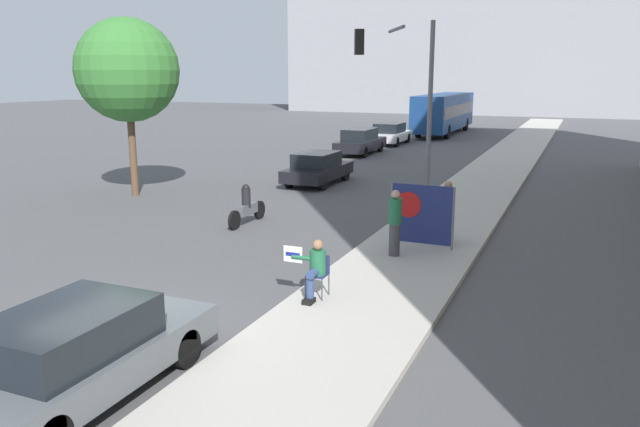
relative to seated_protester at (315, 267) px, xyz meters
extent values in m
plane|color=#4F4F51|center=(-2.55, -2.97, -0.79)|extent=(160.00, 160.00, 0.00)
cube|color=#B7B2A8|center=(1.02, 12.03, -0.72)|extent=(3.10, 90.00, 0.13)
cube|color=#99999E|center=(-4.55, 67.48, 10.33)|extent=(52.00, 12.00, 22.24)
cylinder|color=#474C56|center=(-0.16, -0.13, -0.43)|extent=(0.03, 0.03, 0.46)
cylinder|color=#474C56|center=(0.21, -0.13, -0.43)|extent=(0.03, 0.03, 0.46)
cylinder|color=#474C56|center=(-0.16, 0.24, -0.43)|extent=(0.03, 0.03, 0.46)
cylinder|color=#474C56|center=(0.21, 0.24, -0.43)|extent=(0.03, 0.03, 0.46)
cube|color=navy|center=(0.02, 0.06, -0.19)|extent=(0.40, 0.40, 0.02)
cube|color=navy|center=(0.02, 0.25, 0.01)|extent=(0.40, 0.02, 0.38)
cylinder|color=#334775|center=(0.02, -0.10, -0.09)|extent=(0.18, 0.42, 0.18)
cylinder|color=#334775|center=(0.02, -0.31, -0.43)|extent=(0.16, 0.16, 0.46)
cube|color=black|center=(0.02, -0.37, -0.61)|extent=(0.20, 0.28, 0.10)
cylinder|color=#236642|center=(0.02, 0.09, 0.08)|extent=(0.34, 0.34, 0.52)
sphere|color=#936B4C|center=(0.02, 0.09, 0.45)|extent=(0.22, 0.22, 0.22)
cylinder|color=#236642|center=(-0.31, 0.01, 0.16)|extent=(0.45, 0.09, 0.09)
cube|color=white|center=(-0.51, 0.01, 0.21)|extent=(0.43, 0.02, 0.34)
cube|color=navy|center=(-0.51, -0.01, 0.21)|extent=(0.32, 0.01, 0.08)
cylinder|color=#424247|center=(0.63, 3.61, -0.24)|extent=(0.28, 0.28, 0.83)
cylinder|color=#236642|center=(0.63, 3.61, 0.50)|extent=(0.34, 0.34, 0.65)
sphere|color=tan|center=(0.63, 3.61, 0.93)|extent=(0.22, 0.22, 0.22)
cylinder|color=#424247|center=(1.59, 5.40, -0.24)|extent=(0.28, 0.28, 0.83)
cylinder|color=navy|center=(1.59, 5.40, 0.50)|extent=(0.34, 0.34, 0.66)
sphere|color=tan|center=(1.59, 5.40, 0.94)|extent=(0.22, 0.22, 0.22)
cylinder|color=slate|center=(0.22, 4.67, 0.18)|extent=(0.06, 0.06, 1.68)
cylinder|color=slate|center=(1.89, 4.67, 0.18)|extent=(0.06, 0.06, 1.68)
cube|color=navy|center=(1.06, 4.67, 0.23)|extent=(1.67, 0.02, 1.58)
cylinder|color=red|center=(0.69, 4.65, 0.47)|extent=(0.70, 0.01, 0.70)
cylinder|color=slate|center=(-0.18, 10.38, 2.49)|extent=(0.16, 0.16, 6.30)
cylinder|color=slate|center=(-1.29, 9.81, 5.35)|extent=(1.24, 2.28, 0.11)
cube|color=black|center=(-2.40, 9.24, 4.93)|extent=(0.40, 0.40, 0.84)
sphere|color=green|center=(-2.40, 9.24, 4.65)|extent=(0.18, 0.18, 0.18)
cube|color=#565B60|center=(-1.65, -4.88, -0.26)|extent=(1.89, 4.55, 0.52)
cube|color=black|center=(-1.65, -5.06, 0.31)|extent=(1.63, 2.37, 0.62)
cylinder|color=black|center=(-2.48, -3.47, -0.47)|extent=(0.22, 0.64, 0.64)
cylinder|color=black|center=(-0.81, -3.47, -0.47)|extent=(0.22, 0.64, 0.64)
cube|color=black|center=(-5.65, 13.26, -0.27)|extent=(1.75, 4.13, 0.51)
cube|color=black|center=(-5.65, 13.10, 0.29)|extent=(1.51, 2.15, 0.61)
cylinder|color=black|center=(-6.42, 14.54, -0.47)|extent=(0.22, 0.64, 0.64)
cylinder|color=black|center=(-4.89, 14.54, -0.47)|extent=(0.22, 0.64, 0.64)
cylinder|color=black|center=(-6.42, 11.98, -0.47)|extent=(0.22, 0.64, 0.64)
cylinder|color=black|center=(-4.89, 11.98, -0.47)|extent=(0.22, 0.64, 0.64)
cube|color=black|center=(-7.39, 23.68, -0.23)|extent=(1.73, 4.79, 0.58)
cube|color=black|center=(-7.39, 23.48, 0.39)|extent=(1.48, 2.49, 0.67)
cylinder|color=black|center=(-8.14, 25.16, -0.47)|extent=(0.22, 0.64, 0.64)
cylinder|color=black|center=(-6.64, 25.16, -0.47)|extent=(0.22, 0.64, 0.64)
cylinder|color=black|center=(-8.14, 22.19, -0.47)|extent=(0.22, 0.64, 0.64)
cylinder|color=black|center=(-6.64, 22.19, -0.47)|extent=(0.22, 0.64, 0.64)
cube|color=white|center=(-7.30, 29.41, -0.25)|extent=(1.89, 4.42, 0.53)
cube|color=black|center=(-7.30, 29.23, 0.33)|extent=(1.63, 2.30, 0.63)
cylinder|color=black|center=(-8.14, 30.78, -0.47)|extent=(0.22, 0.64, 0.64)
cylinder|color=black|center=(-6.47, 30.78, -0.47)|extent=(0.22, 0.64, 0.64)
cylinder|color=black|center=(-8.14, 28.04, -0.47)|extent=(0.22, 0.64, 0.64)
cylinder|color=black|center=(-6.47, 28.04, -0.47)|extent=(0.22, 0.64, 0.64)
cube|color=navy|center=(-5.57, 38.12, 0.98)|extent=(2.45, 11.83, 2.66)
cube|color=black|center=(-5.57, 38.12, 1.13)|extent=(2.47, 11.24, 0.87)
cylinder|color=black|center=(-6.64, 41.79, -0.27)|extent=(0.30, 1.04, 1.04)
cylinder|color=black|center=(-4.49, 41.79, -0.27)|extent=(0.30, 1.04, 1.04)
cylinder|color=black|center=(-6.64, 34.45, -0.27)|extent=(0.30, 1.04, 1.04)
cylinder|color=black|center=(-4.49, 34.45, -0.27)|extent=(0.30, 1.04, 1.04)
cube|color=#565B60|center=(-4.78, 5.57, -0.31)|extent=(0.24, 0.96, 0.32)
cylinder|color=black|center=(-4.78, 5.52, 0.07)|extent=(0.28, 0.28, 0.61)
sphere|color=black|center=(-4.78, 5.52, 0.39)|extent=(0.24, 0.24, 0.24)
cylinder|color=black|center=(-4.78, 6.37, -0.49)|extent=(0.10, 0.60, 0.60)
cylinder|color=black|center=(-4.78, 4.77, -0.49)|extent=(0.10, 0.60, 0.60)
cylinder|color=brown|center=(-11.21, 8.03, 0.93)|extent=(0.28, 0.28, 3.44)
sphere|color=#387A33|center=(-11.21, 8.03, 4.01)|extent=(3.89, 3.89, 3.89)
camera|label=1|loc=(4.92, -11.25, 3.90)|focal=35.00mm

